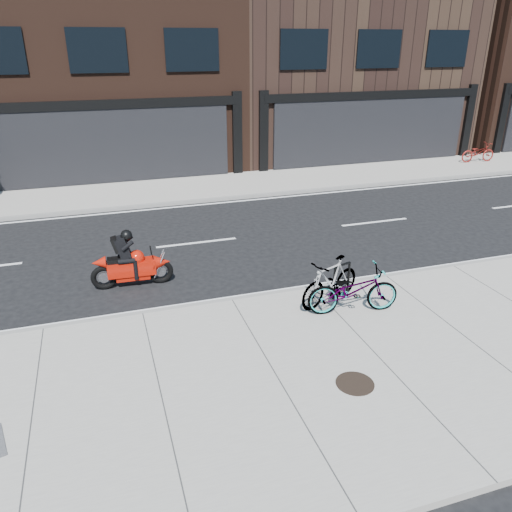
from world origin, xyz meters
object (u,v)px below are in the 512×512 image
object	(u,v)px
bicycle_far	(478,152)
manhole_cover	(355,383)
bicycle_rear	(330,281)
motorcycle	(135,263)
bicycle_front	(353,290)
bike_rack	(342,277)

from	to	relation	value
bicycle_far	manhole_cover	size ratio (longest dim) A/B	2.63
bicycle_rear	motorcycle	size ratio (longest dim) A/B	0.89
bicycle_front	motorcycle	xyz separation A→B (m)	(-4.28, 2.98, -0.05)
bike_rack	bicycle_far	size ratio (longest dim) A/B	0.48
bicycle_front	bicycle_rear	world-z (taller)	bicycle_rear
bicycle_front	motorcycle	distance (m)	5.22
bicycle_front	bicycle_rear	xyz separation A→B (m)	(-0.28, 0.53, 0.01)
bike_rack	motorcycle	distance (m)	4.93
motorcycle	manhole_cover	world-z (taller)	motorcycle
bicycle_far	bike_rack	bearing A→B (deg)	133.53
manhole_cover	motorcycle	bearing A→B (deg)	121.11
bike_rack	bicycle_rear	bearing A→B (deg)	-155.10
bicycle_front	bicycle_far	world-z (taller)	bicycle_front
bike_rack	bicycle_front	bearing A→B (deg)	-96.92
bicycle_rear	motorcycle	distance (m)	4.69
bicycle_far	manhole_cover	world-z (taller)	bicycle_far
bicycle_front	bicycle_far	xyz separation A→B (m)	(12.73, 11.24, -0.06)
bike_rack	bicycle_rear	size ratio (longest dim) A/B	0.47
motorcycle	bicycle_far	bearing A→B (deg)	28.73
bicycle_rear	bicycle_far	distance (m)	16.86
bike_rack	manhole_cover	xyz separation A→B (m)	(-1.21, -2.95, -0.48)
motorcycle	manhole_cover	xyz separation A→B (m)	(3.16, -5.24, -0.46)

